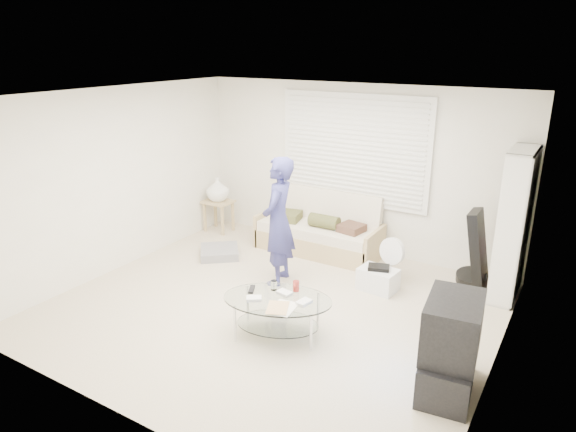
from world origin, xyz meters
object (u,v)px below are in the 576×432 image
Objects in this scene: futon_sofa at (319,232)px; tv_unit at (450,347)px; bookshelf at (513,225)px; coffee_table at (278,305)px.

futon_sofa is 2.06× the size of tv_unit.
coffee_table is (-1.95, -2.26, -0.58)m from bookshelf.
coffee_table is at bearing -130.70° from bookshelf.
futon_sofa is 1.39× the size of coffee_table.
coffee_table is at bearing -72.68° from futon_sofa.
tv_unit is at bearing 0.55° from coffee_table.
tv_unit is (2.55, -2.32, 0.14)m from futon_sofa.
bookshelf reaches higher than coffee_table.
futon_sofa is 1.00× the size of bookshelf.
tv_unit reaches higher than coffee_table.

